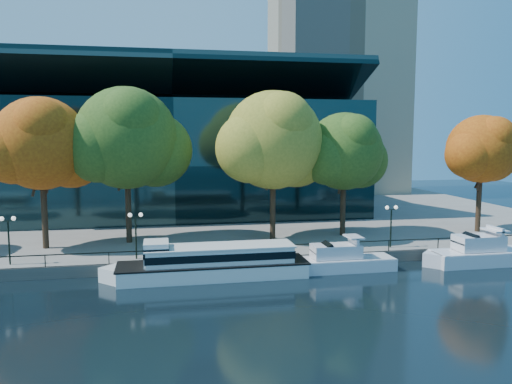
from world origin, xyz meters
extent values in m
plane|color=black|center=(0.00, 0.00, 0.00)|extent=(160.00, 160.00, 0.00)
cube|color=slate|center=(0.00, 36.50, 0.50)|extent=(90.00, 67.00, 1.00)
cube|color=#47443F|center=(0.00, 3.05, 0.50)|extent=(90.00, 0.25, 1.00)
cube|color=black|center=(0.00, 3.25, 1.95)|extent=(88.20, 0.08, 0.08)
cube|color=black|center=(0.00, 3.25, 1.45)|extent=(0.07, 0.07, 0.90)
cube|color=black|center=(-4.00, 32.00, 8.00)|extent=(50.00, 24.00, 16.00)
cube|color=black|center=(-4.00, 28.00, 17.50)|extent=(50.00, 17.14, 7.86)
cube|color=tan|center=(28.00, 55.00, 32.50)|extent=(22.00, 22.00, 65.00)
cube|color=white|center=(-1.52, 0.99, 0.60)|extent=(15.22, 3.70, 1.20)
cube|color=black|center=(-1.52, 0.99, 1.22)|extent=(15.53, 3.77, 0.13)
cube|color=white|center=(-9.13, 0.99, 0.60)|extent=(3.06, 3.06, 1.20)
cube|color=white|center=(-0.98, 0.99, 1.90)|extent=(11.87, 3.03, 1.30)
cube|color=black|center=(-0.98, 0.99, 1.96)|extent=(12.03, 3.11, 0.60)
cube|color=white|center=(-0.98, 0.99, 2.61)|extent=(12.18, 3.18, 0.11)
cube|color=white|center=(-6.09, 0.99, 2.23)|extent=(1.96, 2.59, 1.96)
cube|color=black|center=(-6.09, 0.99, 2.45)|extent=(2.01, 2.66, 0.76)
cube|color=silver|center=(9.55, 1.09, 0.53)|extent=(9.28, 2.65, 1.06)
cube|color=silver|center=(4.91, 1.09, 0.53)|extent=(2.03, 2.03, 1.06)
cube|color=silver|center=(9.55, 1.09, 1.08)|extent=(9.09, 2.60, 0.07)
cube|color=silver|center=(9.08, 1.09, 1.72)|extent=(4.18, 1.99, 1.15)
cube|color=black|center=(7.87, 1.09, 1.81)|extent=(1.83, 1.91, 1.45)
cube|color=silver|center=(10.66, 1.09, 2.56)|extent=(0.22, 2.07, 0.71)
cube|color=silver|center=(10.66, 1.09, 2.92)|extent=(1.24, 2.07, 0.13)
cube|color=silver|center=(22.85, 0.57, 0.62)|extent=(9.36, 2.91, 1.25)
cube|color=silver|center=(18.17, 0.57, 0.62)|extent=(2.29, 2.29, 1.25)
cube|color=silver|center=(22.85, 0.57, 1.27)|extent=(9.17, 2.85, 0.08)
cube|color=silver|center=(22.38, 0.57, 2.03)|extent=(4.21, 2.18, 1.35)
cube|color=black|center=(21.16, 0.57, 2.13)|extent=(1.90, 2.10, 1.57)
cube|color=silver|center=(23.97, 0.57, 3.02)|extent=(0.26, 2.27, 0.83)
cube|color=silver|center=(23.97, 0.57, 3.12)|extent=(1.46, 2.27, 0.16)
cylinder|color=black|center=(-16.44, 10.38, 4.95)|extent=(0.56, 0.56, 7.90)
cylinder|color=black|center=(-15.94, 10.58, 8.06)|extent=(1.24, 1.88, 3.95)
cylinder|color=black|center=(-16.84, 10.08, 7.77)|extent=(1.14, 1.29, 3.53)
sphere|color=#91330B|center=(-16.44, 10.38, 10.88)|extent=(8.64, 8.64, 8.64)
sphere|color=#91330B|center=(-14.07, 11.68, 9.80)|extent=(6.48, 6.48, 6.48)
sphere|color=#91330B|center=(-18.60, 9.52, 10.23)|extent=(6.05, 6.05, 6.05)
sphere|color=#91330B|center=(-16.01, 8.65, 12.39)|extent=(5.18, 5.18, 5.18)
cylinder|color=black|center=(-8.83, 11.52, 5.15)|extent=(0.56, 0.56, 8.29)
cylinder|color=black|center=(-8.33, 11.72, 8.41)|extent=(1.28, 1.96, 4.14)
cylinder|color=black|center=(-9.23, 11.22, 8.11)|extent=(1.18, 1.34, 3.70)
sphere|color=#274716|center=(-8.83, 11.52, 11.37)|extent=(9.98, 9.98, 9.98)
sphere|color=#274716|center=(-6.09, 13.02, 10.12)|extent=(7.48, 7.48, 7.48)
sphere|color=#274716|center=(-11.33, 10.53, 10.62)|extent=(6.99, 6.99, 6.99)
sphere|color=#274716|center=(-8.33, 9.53, 13.11)|extent=(5.99, 5.99, 5.99)
cylinder|color=black|center=(5.58, 10.34, 5.06)|extent=(0.56, 0.56, 8.12)
cylinder|color=black|center=(6.08, 10.54, 8.25)|extent=(1.26, 1.93, 4.05)
cylinder|color=black|center=(5.18, 10.04, 7.96)|extent=(1.16, 1.31, 3.62)
sphere|color=olive|center=(5.58, 10.34, 11.15)|extent=(9.94, 9.94, 9.94)
sphere|color=olive|center=(8.31, 11.84, 9.90)|extent=(7.45, 7.45, 7.45)
sphere|color=olive|center=(3.09, 9.35, 10.40)|extent=(6.96, 6.96, 6.96)
sphere|color=olive|center=(6.07, 8.36, 12.89)|extent=(5.96, 5.96, 5.96)
cylinder|color=black|center=(13.38, 10.94, 4.58)|extent=(0.56, 0.56, 7.16)
cylinder|color=black|center=(13.88, 11.14, 7.40)|extent=(1.15, 1.74, 3.59)
cylinder|color=black|center=(12.98, 10.64, 7.14)|extent=(1.06, 1.20, 3.21)
sphere|color=#274716|center=(13.38, 10.94, 9.95)|extent=(8.13, 8.13, 8.13)
sphere|color=#274716|center=(15.61, 12.16, 8.94)|extent=(6.10, 6.10, 6.10)
sphere|color=#274716|center=(11.34, 10.13, 9.34)|extent=(5.69, 5.69, 5.69)
sphere|color=#274716|center=(13.78, 9.32, 11.38)|extent=(4.88, 4.88, 4.88)
cylinder|color=black|center=(28.92, 10.15, 4.66)|extent=(0.56, 0.56, 7.32)
cylinder|color=black|center=(29.42, 10.35, 7.53)|extent=(1.17, 1.77, 3.66)
cylinder|color=black|center=(28.52, 9.85, 7.27)|extent=(1.08, 1.22, 3.27)
sphere|color=#91330B|center=(28.92, 10.15, 10.15)|extent=(7.43, 7.43, 7.43)
sphere|color=#91330B|center=(30.97, 11.27, 9.22)|extent=(5.57, 5.57, 5.57)
sphere|color=#91330B|center=(27.07, 9.41, 9.59)|extent=(5.20, 5.20, 5.20)
sphere|color=#91330B|center=(29.30, 8.67, 11.44)|extent=(4.46, 4.46, 4.46)
cylinder|color=black|center=(-18.01, 4.50, 2.80)|extent=(0.14, 0.14, 3.60)
cube|color=black|center=(-18.01, 4.50, 4.65)|extent=(0.90, 0.06, 0.06)
sphere|color=white|center=(-18.46, 4.50, 4.85)|extent=(0.36, 0.36, 0.36)
sphere|color=white|center=(-17.56, 4.50, 4.85)|extent=(0.36, 0.36, 0.36)
cylinder|color=black|center=(-7.82, 4.50, 2.80)|extent=(0.14, 0.14, 3.60)
cube|color=black|center=(-7.82, 4.50, 4.65)|extent=(0.90, 0.06, 0.06)
sphere|color=white|center=(-8.27, 4.50, 4.85)|extent=(0.36, 0.36, 0.36)
sphere|color=white|center=(-7.37, 4.50, 4.85)|extent=(0.36, 0.36, 0.36)
cylinder|color=black|center=(15.77, 4.50, 2.80)|extent=(0.14, 0.14, 3.60)
cube|color=black|center=(15.77, 4.50, 4.65)|extent=(0.90, 0.06, 0.06)
sphere|color=white|center=(15.32, 4.50, 4.85)|extent=(0.36, 0.36, 0.36)
sphere|color=white|center=(16.22, 4.50, 4.85)|extent=(0.36, 0.36, 0.36)
camera|label=1|loc=(-5.61, -38.89, 11.63)|focal=35.00mm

